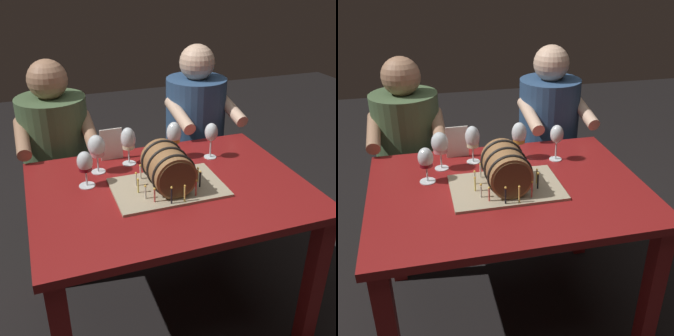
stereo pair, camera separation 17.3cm
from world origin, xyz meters
TOP-DOWN VIEW (x-y plane):
  - ground_plane at (0.00, 0.00)m, footprint 8.00×8.00m
  - dining_table at (0.00, 0.00)m, footprint 1.20×0.89m
  - barrel_cake at (-0.01, -0.02)m, footprint 0.48×0.31m
  - wine_glass_amber at (0.12, 0.27)m, footprint 0.07×0.07m
  - wine_glass_empty at (0.29, 0.21)m, footprint 0.06×0.06m
  - wine_glass_rose at (-0.27, 0.24)m, footprint 0.08×0.08m
  - wine_glass_white at (-0.11, 0.27)m, footprint 0.07×0.07m
  - wine_glass_red at (-0.34, 0.12)m, footprint 0.07×0.07m
  - menu_card at (-0.18, 0.35)m, footprint 0.11×0.01m
  - person_seated_left at (-0.42, 0.70)m, footprint 0.41×0.48m
  - person_seated_right at (0.42, 0.70)m, footprint 0.40×0.48m

SIDE VIEW (x-z plane):
  - ground_plane at x=0.00m, z-range 0.00..0.00m
  - person_seated_left at x=-0.42m, z-range -0.03..1.15m
  - person_seated_right at x=0.42m, z-range -0.03..1.17m
  - dining_table at x=0.00m, z-range 0.25..0.99m
  - menu_card at x=-0.18m, z-range 0.74..0.90m
  - barrel_cake at x=-0.01m, z-range 0.73..0.92m
  - wine_glass_red at x=-0.34m, z-range 0.77..0.93m
  - wine_glass_white at x=-0.11m, z-range 0.77..0.96m
  - wine_glass_rose at x=-0.27m, z-range 0.77..0.96m
  - wine_glass_amber at x=0.12m, z-range 0.77..0.96m
  - wine_glass_empty at x=0.29m, z-range 0.78..0.96m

